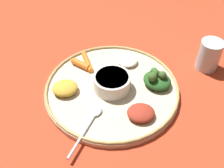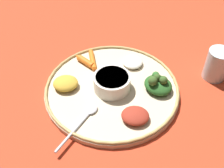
# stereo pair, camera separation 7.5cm
# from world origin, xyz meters

# --- Properties ---
(ground_plane) EXTENTS (2.40, 2.40, 0.00)m
(ground_plane) POSITION_xyz_m (0.00, 0.00, 0.00)
(ground_plane) COLOR #B7381E
(platter) EXTENTS (0.37, 0.37, 0.01)m
(platter) POSITION_xyz_m (0.00, 0.00, 0.01)
(platter) COLOR #C6B293
(platter) RESTS_ON ground_plane
(platter_rim) EXTENTS (0.36, 0.36, 0.01)m
(platter_rim) POSITION_xyz_m (0.00, 0.00, 0.02)
(platter_rim) COLOR tan
(platter_rim) RESTS_ON platter
(center_bowl) EXTENTS (0.10, 0.10, 0.04)m
(center_bowl) POSITION_xyz_m (0.00, 0.00, 0.04)
(center_bowl) COLOR silver
(center_bowl) RESTS_ON platter
(spoon) EXTENTS (0.12, 0.13, 0.01)m
(spoon) POSITION_xyz_m (0.09, 0.10, 0.02)
(spoon) COLOR silver
(spoon) RESTS_ON platter
(greens_pile) EXTENTS (0.10, 0.10, 0.05)m
(greens_pile) POSITION_xyz_m (-0.12, 0.03, 0.03)
(greens_pile) COLOR #23511E
(greens_pile) RESTS_ON platter
(carrot_near_spoon) EXTENTS (0.02, 0.10, 0.02)m
(carrot_near_spoon) POSITION_xyz_m (0.03, -0.13, 0.02)
(carrot_near_spoon) COLOR orange
(carrot_near_spoon) RESTS_ON platter
(carrot_outer) EXTENTS (0.06, 0.07, 0.02)m
(carrot_outer) POSITION_xyz_m (0.06, -0.12, 0.02)
(carrot_outer) COLOR orange
(carrot_outer) RESTS_ON platter
(mound_beet) EXTENTS (0.08, 0.08, 0.02)m
(mound_beet) POSITION_xyz_m (-0.03, 0.12, 0.03)
(mound_beet) COLOR maroon
(mound_beet) RESTS_ON platter
(mound_rice_white) EXTENTS (0.06, 0.06, 0.02)m
(mound_rice_white) POSITION_xyz_m (-0.08, -0.08, 0.02)
(mound_rice_white) COLOR silver
(mound_rice_white) RESTS_ON platter
(mound_lentil_yellow) EXTENTS (0.08, 0.07, 0.03)m
(mound_lentil_yellow) POSITION_xyz_m (0.12, -0.03, 0.03)
(mound_lentil_yellow) COLOR gold
(mound_lentil_yellow) RESTS_ON platter
(drinking_glass) EXTENTS (0.06, 0.06, 0.09)m
(drinking_glass) POSITION_xyz_m (-0.30, 0.00, 0.04)
(drinking_glass) COLOR silver
(drinking_glass) RESTS_ON ground_plane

